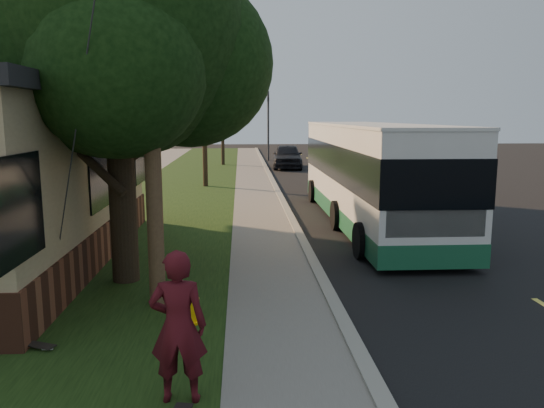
{
  "coord_description": "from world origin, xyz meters",
  "views": [
    {
      "loc": [
        -1.72,
        -8.62,
        3.54
      ],
      "look_at": [
        -1.0,
        3.67,
        1.5
      ],
      "focal_mm": 35.0,
      "sensor_mm": 36.0,
      "label": 1
    }
  ],
  "objects_px": {
    "dumpster": "(62,202)",
    "bare_tree_far": "(223,138)",
    "leafy_tree": "(118,35)",
    "distant_car": "(287,156)",
    "skateboard_spare": "(34,345)",
    "fire_hydrant": "(190,303)",
    "utility_pole": "(149,53)",
    "skateboarder": "(178,326)",
    "transit_bus": "(370,171)",
    "traffic_signal": "(268,121)",
    "bare_tree_near": "(205,145)"
  },
  "relations": [
    {
      "from": "traffic_signal",
      "to": "distant_car",
      "type": "distance_m",
      "value": 6.69
    },
    {
      "from": "traffic_signal",
      "to": "skateboard_spare",
      "type": "distance_m",
      "value": 35.39
    },
    {
      "from": "skateboard_spare",
      "to": "dumpster",
      "type": "relative_size",
      "value": 0.35
    },
    {
      "from": "utility_pole",
      "to": "distant_car",
      "type": "relative_size",
      "value": 1.86
    },
    {
      "from": "skateboarder",
      "to": "transit_bus",
      "type": "bearing_deg",
      "value": -113.58
    },
    {
      "from": "skateboard_spare",
      "to": "dumpster",
      "type": "height_order",
      "value": "dumpster"
    },
    {
      "from": "leafy_tree",
      "to": "skateboarder",
      "type": "bearing_deg",
      "value": -71.95
    },
    {
      "from": "traffic_signal",
      "to": "transit_bus",
      "type": "relative_size",
      "value": 0.45
    },
    {
      "from": "fire_hydrant",
      "to": "distant_car",
      "type": "bearing_deg",
      "value": 81.61
    },
    {
      "from": "distant_car",
      "to": "bare_tree_far",
      "type": "bearing_deg",
      "value": 158.11
    },
    {
      "from": "transit_bus",
      "to": "distant_car",
      "type": "bearing_deg",
      "value": 93.1
    },
    {
      "from": "utility_pole",
      "to": "skateboarder",
      "type": "xyz_separation_m",
      "value": [
        0.81,
        -3.47,
        -3.6
      ]
    },
    {
      "from": "fire_hydrant",
      "to": "traffic_signal",
      "type": "distance_m",
      "value": 34.25
    },
    {
      "from": "fire_hydrant",
      "to": "dumpster",
      "type": "height_order",
      "value": "dumpster"
    },
    {
      "from": "utility_pole",
      "to": "bare_tree_far",
      "type": "distance_m",
      "value": 29.13
    },
    {
      "from": "skateboarder",
      "to": "traffic_signal",
      "type": "bearing_deg",
      "value": -93.8
    },
    {
      "from": "leafy_tree",
      "to": "skateboard_spare",
      "type": "distance_m",
      "value": 6.18
    },
    {
      "from": "bare_tree_near",
      "to": "skateboard_spare",
      "type": "xyz_separation_m",
      "value": [
        -1.38,
        -18.85,
        -2.03
      ]
    },
    {
      "from": "fire_hydrant",
      "to": "utility_pole",
      "type": "xyz_separation_m",
      "value": [
        -0.71,
        0.99,
        4.2
      ]
    },
    {
      "from": "utility_pole",
      "to": "skateboard_spare",
      "type": "xyz_separation_m",
      "value": [
        -1.58,
        -1.84,
        -4.51
      ]
    },
    {
      "from": "utility_pole",
      "to": "leafy_tree",
      "type": "distance_m",
      "value": 1.94
    },
    {
      "from": "fire_hydrant",
      "to": "bare_tree_far",
      "type": "xyz_separation_m",
      "value": [
        -0.4,
        30.0,
        1.57
      ]
    },
    {
      "from": "bare_tree_far",
      "to": "skateboard_spare",
      "type": "relative_size",
      "value": 5.6
    },
    {
      "from": "traffic_signal",
      "to": "skateboard_spare",
      "type": "relative_size",
      "value": 7.64
    },
    {
      "from": "utility_pole",
      "to": "skateboarder",
      "type": "distance_m",
      "value": 5.07
    },
    {
      "from": "bare_tree_near",
      "to": "skateboarder",
      "type": "xyz_separation_m",
      "value": [
        1.0,
        -20.48,
        -1.12
      ]
    },
    {
      "from": "dumpster",
      "to": "distant_car",
      "type": "xyz_separation_m",
      "value": [
        9.1,
        18.91,
        0.05
      ]
    },
    {
      "from": "bare_tree_far",
      "to": "skateboarder",
      "type": "distance_m",
      "value": 32.5
    },
    {
      "from": "dumpster",
      "to": "bare_tree_far",
      "type": "bearing_deg",
      "value": 77.7
    },
    {
      "from": "bare_tree_far",
      "to": "transit_bus",
      "type": "relative_size",
      "value": 0.33
    },
    {
      "from": "transit_bus",
      "to": "bare_tree_far",
      "type": "bearing_deg",
      "value": 104.51
    },
    {
      "from": "skateboard_spare",
      "to": "utility_pole",
      "type": "bearing_deg",
      "value": 49.41
    },
    {
      "from": "leafy_tree",
      "to": "traffic_signal",
      "type": "distance_m",
      "value": 31.76
    },
    {
      "from": "transit_bus",
      "to": "skateboarder",
      "type": "relative_size",
      "value": 6.38
    },
    {
      "from": "dumpster",
      "to": "skateboard_spare",
      "type": "bearing_deg",
      "value": -74.4
    },
    {
      "from": "fire_hydrant",
      "to": "utility_pole",
      "type": "bearing_deg",
      "value": 125.38
    },
    {
      "from": "skateboarder",
      "to": "distant_car",
      "type": "xyz_separation_m",
      "value": [
        4.0,
        30.29,
        -0.2
      ]
    },
    {
      "from": "dumpster",
      "to": "fire_hydrant",
      "type": "bearing_deg",
      "value": -60.65
    },
    {
      "from": "transit_bus",
      "to": "skateboarder",
      "type": "xyz_separation_m",
      "value": [
        -5.04,
        -11.07,
        -0.73
      ]
    },
    {
      "from": "bare_tree_far",
      "to": "utility_pole",
      "type": "bearing_deg",
      "value": -90.6
    },
    {
      "from": "fire_hydrant",
      "to": "leafy_tree",
      "type": "relative_size",
      "value": 0.09
    },
    {
      "from": "distant_car",
      "to": "bare_tree_near",
      "type": "bearing_deg",
      "value": -112.96
    },
    {
      "from": "leafy_tree",
      "to": "distant_car",
      "type": "bearing_deg",
      "value": 77.3
    },
    {
      "from": "leafy_tree",
      "to": "skateboard_spare",
      "type": "height_order",
      "value": "leafy_tree"
    },
    {
      "from": "fire_hydrant",
      "to": "dumpster",
      "type": "bearing_deg",
      "value": 119.35
    },
    {
      "from": "transit_bus",
      "to": "skateboard_spare",
      "type": "bearing_deg",
      "value": -128.19
    },
    {
      "from": "bare_tree_near",
      "to": "skateboarder",
      "type": "height_order",
      "value": "bare_tree_near"
    },
    {
      "from": "transit_bus",
      "to": "skateboard_spare",
      "type": "height_order",
      "value": "transit_bus"
    },
    {
      "from": "fire_hydrant",
      "to": "distant_car",
      "type": "relative_size",
      "value": 0.15
    },
    {
      "from": "bare_tree_near",
      "to": "distant_car",
      "type": "xyz_separation_m",
      "value": [
        5.0,
        9.81,
        -1.32
      ]
    }
  ]
}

